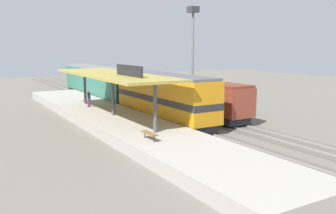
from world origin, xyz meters
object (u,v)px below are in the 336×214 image
Objects in this scene: passenger_carriage_single at (97,82)px; person_waiting at (89,98)px; light_mast at (193,35)px; locomotive at (163,97)px; platform_bench at (149,133)px; freight_car at (204,98)px.

passenger_carriage_single is 11.70× the size of person_waiting.
light_mast is (7.80, -11.41, 6.08)m from passenger_carriage_single.
passenger_carriage_single is at bearing 90.00° from locomotive.
platform_bench is 15.24m from person_waiting.
passenger_carriage_single is at bearing 104.25° from freight_car.
light_mast is at bearing 40.19° from locomotive.
locomotive is at bearing -90.00° from passenger_carriage_single.
light_mast is 6.84× the size of person_waiting.
light_mast is (3.20, 6.71, 6.43)m from freight_car.
locomotive is at bearing 178.54° from freight_car.
light_mast is at bearing -0.22° from person_waiting.
locomotive reaches higher than person_waiting.
light_mast is (13.80, 15.15, 7.05)m from platform_bench.
passenger_carriage_single reaches higher than freight_car.
freight_car is at bearing -115.51° from light_mast.
person_waiting is (-5.04, -11.36, -0.46)m from passenger_carriage_single.
locomotive is 0.72× the size of passenger_carriage_single.
passenger_carriage_single is (6.00, 26.56, 0.97)m from platform_bench.
platform_bench is at bearing -125.03° from locomotive.
freight_car is at bearing 38.53° from platform_bench.
passenger_carriage_single is at bearing 77.27° from platform_bench.
person_waiting is at bearing 179.78° from light_mast.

